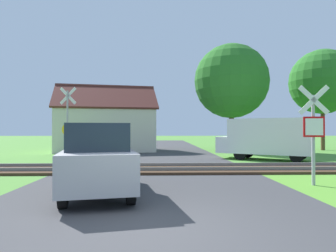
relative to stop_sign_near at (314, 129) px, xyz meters
The scene contains 10 objects.
ground_plane 6.28m from the stop_sign_near, 140.09° to the right, with size 160.00×160.00×0.00m, color #4C8433.
road_asphalt 5.28m from the stop_sign_near, 157.91° to the right, with size 7.61×80.00×0.01m, color #38383A.
rail_track 5.97m from the stop_sign_near, 143.94° to the left, with size 60.00×2.60×0.22m.
stop_sign_near is the anchor object (origin of this frame).
crossing_sign_far 11.08m from the stop_sign_near, 145.10° to the left, with size 0.87×0.20×3.77m.
house 17.11m from the stop_sign_near, 120.52° to the left, with size 8.30×6.42×5.14m.
tree_far 17.86m from the stop_sign_near, 60.16° to the left, with size 5.21×5.21×8.14m.
tree_right 14.61m from the stop_sign_near, 85.95° to the left, with size 5.68×5.68×8.21m.
mail_truck 7.65m from the stop_sign_near, 79.87° to the left, with size 5.14×4.17×2.24m.
parked_car 6.21m from the stop_sign_near, behind, with size 2.40×4.24×1.78m.
Camera 1 is at (0.12, -4.75, 1.62)m, focal length 32.00 mm.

